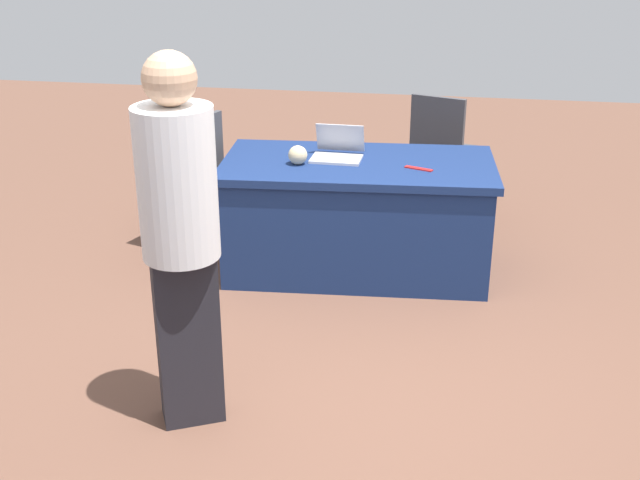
% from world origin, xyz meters
% --- Properties ---
extents(ground_plane, '(14.40, 14.40, 0.00)m').
position_xyz_m(ground_plane, '(0.00, 0.00, 0.00)').
color(ground_plane, brown).
extents(table_foreground, '(1.80, 1.02, 0.74)m').
position_xyz_m(table_foreground, '(0.07, -1.81, 0.37)').
color(table_foreground, navy).
rests_on(table_foreground, ground).
extents(chair_tucked_left, '(0.56, 0.56, 0.95)m').
position_xyz_m(chair_tucked_left, '(-0.44, -2.96, 0.54)').
color(chair_tucked_left, '#9E9993').
rests_on(chair_tucked_left, ground).
extents(chair_by_pillar, '(0.56, 0.56, 0.95)m').
position_xyz_m(chair_by_pillar, '(1.26, -2.00, 0.55)').
color(chair_by_pillar, '#9E9993').
rests_on(chair_by_pillar, ground).
extents(person_presenter, '(0.46, 0.46, 1.73)m').
position_xyz_m(person_presenter, '(0.62, -0.00, 0.97)').
color(person_presenter, '#26262D').
rests_on(person_presenter, ground).
extents(laptop_silver, '(0.33, 0.30, 0.21)m').
position_xyz_m(laptop_silver, '(0.21, -1.87, 0.78)').
color(laptop_silver, silver).
rests_on(laptop_silver, table_foreground).
extents(yarn_ball, '(0.12, 0.12, 0.12)m').
position_xyz_m(yarn_ball, '(0.44, -1.69, 0.80)').
color(yarn_ball, beige).
rests_on(yarn_ball, table_foreground).
extents(scissors_red, '(0.18, 0.10, 0.01)m').
position_xyz_m(scissors_red, '(-0.32, -1.72, 0.75)').
color(scissors_red, red).
rests_on(scissors_red, table_foreground).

